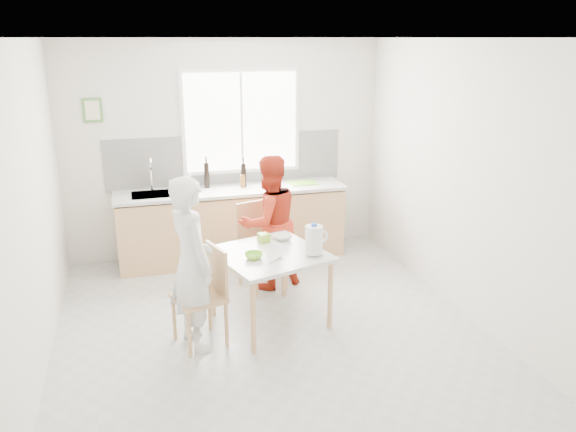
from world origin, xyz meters
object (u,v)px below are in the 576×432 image
person_red (269,222)px  milk_jug (314,239)px  chair_far (259,241)px  wine_bottle_a (207,175)px  wine_bottle_b (244,175)px  chair_left (205,291)px  bowl_green (254,256)px  bowl_white (282,237)px  dining_table (270,260)px  person_white (192,264)px

person_red → milk_jug: (0.19, -1.03, 0.14)m
chair_far → wine_bottle_a: wine_bottle_a is taller
person_red → wine_bottle_b: bearing=-102.1°
chair_left → bowl_green: 0.55m
bowl_white → chair_left: bearing=-149.1°
bowl_white → wine_bottle_b: wine_bottle_b is taller
chair_far → wine_bottle_b: wine_bottle_b is taller
chair_far → person_red: (0.11, -0.04, 0.22)m
bowl_green → wine_bottle_a: wine_bottle_a is taller
person_red → wine_bottle_b: person_red is taller
bowl_green → chair_far: bearing=74.4°
bowl_green → wine_bottle_b: wine_bottle_b is taller
dining_table → wine_bottle_a: (-0.32, 1.91, 0.42)m
person_white → bowl_white: size_ratio=8.40×
wine_bottle_b → wine_bottle_a: bearing=171.0°
bowl_green → wine_bottle_a: (-0.15, 2.01, 0.32)m
chair_far → wine_bottle_a: (-0.42, 1.02, 0.55)m
dining_table → wine_bottle_a: bearing=99.6°
chair_far → chair_left: bearing=-141.4°
dining_table → person_white: size_ratio=0.74×
bowl_white → person_white: bearing=-150.6°
chair_left → milk_jug: size_ratio=3.10×
chair_left → bowl_white: bearing=104.3°
wine_bottle_a → bowl_green: bearing=-85.9°
milk_jug → wine_bottle_b: (-0.26, 2.01, 0.18)m
chair_far → wine_bottle_a: size_ratio=3.01×
chair_far → person_red: size_ratio=0.64×
dining_table → person_white: person_white is taller
chair_left → person_red: bearing=123.9°
chair_left → wine_bottle_b: bearing=142.4°
chair_far → bowl_green: size_ratio=5.58×
chair_far → wine_bottle_b: bearing=71.7°
milk_jug → chair_left: bearing=164.4°
person_white → wine_bottle_a: (0.44, 2.14, 0.28)m
chair_left → wine_bottle_a: size_ratio=2.85×
chair_left → milk_jug: (1.04, 0.02, 0.39)m
chair_far → person_white: bearing=-144.4°
chair_left → wine_bottle_a: (0.33, 2.10, 0.58)m
wine_bottle_b → chair_far: bearing=-91.7°
person_red → milk_jug: size_ratio=5.12×
chair_left → wine_bottle_b: wine_bottle_b is taller
bowl_white → dining_table: bearing=-123.6°
milk_jug → wine_bottle_a: size_ratio=0.92×
bowl_white → chair_far: bearing=101.6°
milk_jug → wine_bottle_a: (-0.71, 2.09, 0.19)m
dining_table → chair_left: chair_left is taller
dining_table → person_red: bearing=76.4°
chair_left → person_white: (-0.11, -0.03, 0.30)m
bowl_green → person_red: bearing=68.1°
chair_far → bowl_white: chair_far is taller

